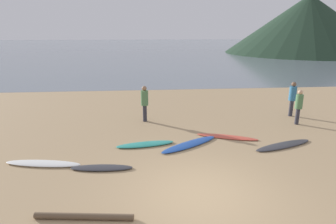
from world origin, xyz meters
TOP-DOWN VIEW (x-y plane):
  - ground_plane at (0.00, 10.00)m, footprint 120.00×120.00m
  - ocean_water at (0.00, 63.76)m, footprint 140.00×100.00m
  - headland_hill at (27.43, 43.92)m, footprint 27.66×27.66m
  - surfboard_0 at (-4.70, 2.21)m, footprint 2.53×0.90m
  - surfboard_1 at (-2.78, 1.74)m, footprint 1.97×0.59m
  - surfboard_2 at (-1.40, 3.53)m, footprint 2.24×0.87m
  - surfboard_3 at (0.26, 3.39)m, footprint 2.51×1.92m
  - surfboard_4 at (1.89, 4.05)m, footprint 2.44×1.32m
  - surfboard_5 at (3.74, 3.00)m, footprint 2.60×1.36m
  - person_0 at (-1.37, 6.51)m, footprint 0.34×0.34m
  - person_1 at (5.56, 5.45)m, footprint 0.32×0.32m
  - person_2 at (5.92, 6.73)m, footprint 0.35×0.35m
  - driftwood_log at (-2.86, -0.75)m, footprint 2.30×0.42m

SIDE VIEW (x-z plane):
  - ground_plane at x=0.00m, z-range -0.20..0.00m
  - ocean_water at x=0.00m, z-range 0.00..0.00m
  - surfboard_4 at x=1.89m, z-range 0.00..0.06m
  - surfboard_5 at x=3.74m, z-range 0.00..0.07m
  - surfboard_1 at x=-2.78m, z-range 0.00..0.08m
  - surfboard_3 at x=0.26m, z-range 0.00..0.09m
  - surfboard_0 at x=-4.70m, z-range 0.00..0.09m
  - surfboard_2 at x=-1.40m, z-range 0.00..0.09m
  - driftwood_log at x=-2.86m, z-range 0.00..0.15m
  - person_1 at x=5.56m, z-range 0.14..1.74m
  - person_0 at x=-1.37m, z-range 0.15..1.85m
  - person_2 at x=5.92m, z-range 0.15..1.88m
  - headland_hill at x=27.43m, z-range 0.00..9.88m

